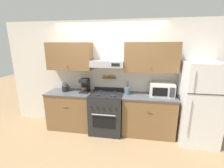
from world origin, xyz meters
name	(u,v)px	position (x,y,z in m)	size (l,w,h in m)	color
ground_plane	(105,136)	(0.00, 0.00, 0.00)	(16.00, 16.00, 0.00)	#937551
wall_back	(110,70)	(0.02, 0.58, 1.42)	(5.20, 0.46, 2.55)	silver
counter_left	(71,109)	(-0.90, 0.31, 0.46)	(1.07, 0.61, 0.91)	brown
counter_right	(148,115)	(0.95, 0.31, 0.46)	(1.16, 0.61, 0.91)	brown
stove_range	(107,112)	(0.00, 0.27, 0.47)	(0.73, 0.69, 0.99)	#232326
refrigerator	(198,103)	(1.94, 0.22, 0.84)	(0.73, 0.77, 1.68)	white
tea_kettle	(65,88)	(-1.03, 0.35, 1.00)	(0.21, 0.16, 0.22)	#232326
coffee_maker	(85,85)	(-0.55, 0.39, 1.07)	(0.20, 0.26, 0.32)	black
microwave	(162,89)	(1.21, 0.37, 1.05)	(0.50, 0.40, 0.28)	white
utensil_crock	(127,91)	(0.47, 0.35, 1.00)	(0.12, 0.12, 0.31)	slate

